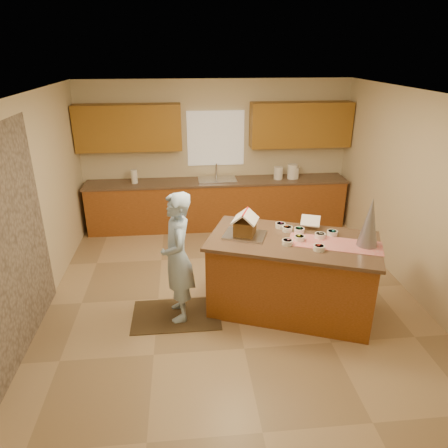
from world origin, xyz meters
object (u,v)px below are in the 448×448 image
Objects in this scene: gingerbread_house at (245,225)px; tinsel_tree at (370,222)px; boy at (178,258)px; island_base at (291,277)px.

tinsel_tree is at bearing -16.70° from gingerbread_house.
boy reaches higher than tinsel_tree.
boy is at bearing 173.65° from tinsel_tree.
island_base is 1.20× the size of boy.
boy reaches higher than gingerbread_house.
island_base is 1.48m from boy.
gingerbread_house is (0.85, 0.17, 0.32)m from boy.
tinsel_tree is at bearing 77.96° from boy.
boy reaches higher than island_base.
boy is (-2.26, 0.25, -0.48)m from tinsel_tree.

